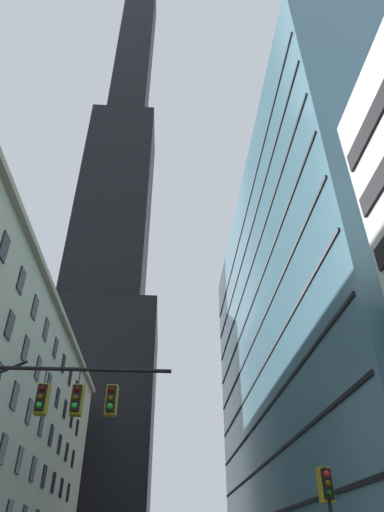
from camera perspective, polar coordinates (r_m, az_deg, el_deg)
name	(u,v)px	position (r m, az deg, el deg)	size (l,w,h in m)	color
dark_skyscraper	(110,251)	(122.41, -10.60, 0.59)	(27.90, 27.90, 237.35)	black
glass_office_midrise	(338,337)	(51.81, 18.45, -9.96)	(19.40, 52.05, 42.30)	teal
traffic_signal_mast	(27,415)	(16.80, -20.72, -18.73)	(8.92, 0.63, 6.97)	black
traffic_light_near_right	(327,491)	(16.80, 17.14, -27.20)	(0.40, 0.63, 3.57)	black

